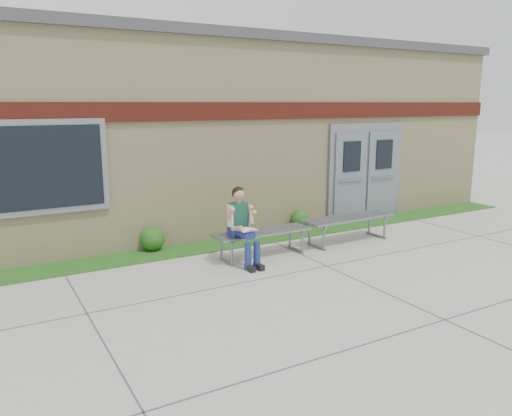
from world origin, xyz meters
TOP-DOWN VIEW (x-y plane):
  - ground at (0.00, 0.00)m, footprint 80.00×80.00m
  - grass_strip at (0.00, 2.60)m, footprint 16.00×0.80m
  - school_building at (-0.00, 5.99)m, footprint 16.20×6.22m
  - bench_left at (0.33, 1.53)m, footprint 1.85×0.53m
  - bench_right at (2.33, 1.53)m, footprint 2.02×0.63m
  - girl at (-0.20, 1.33)m, footprint 0.47×0.78m
  - shrub_mid at (-1.32, 2.85)m, footprint 0.46×0.46m
  - shrub_east at (2.06, 2.85)m, footprint 0.41×0.41m

SIDE VIEW (x-z plane):
  - ground at x=0.00m, z-range 0.00..0.00m
  - grass_strip at x=0.00m, z-range 0.00..0.02m
  - shrub_east at x=2.06m, z-range 0.02..0.43m
  - shrub_mid at x=-1.32m, z-range 0.02..0.48m
  - bench_left at x=0.33m, z-range 0.13..0.61m
  - bench_right at x=2.33m, z-range 0.14..0.66m
  - girl at x=-0.20m, z-range 0.04..1.39m
  - school_building at x=0.00m, z-range 0.00..4.20m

